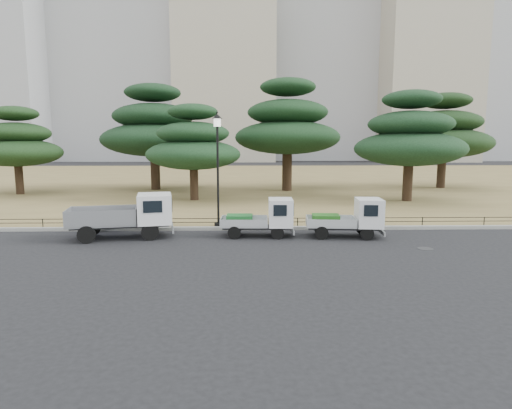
{
  "coord_description": "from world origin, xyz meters",
  "views": [
    {
      "loc": [
        -0.46,
        -17.2,
        4.05
      ],
      "look_at": [
        0.0,
        2.0,
        1.3
      ],
      "focal_mm": 30.0,
      "sensor_mm": 36.0,
      "label": 1
    }
  ],
  "objects_px": {
    "truck_kei_rear": "(350,218)",
    "tarp_pile": "(101,219)",
    "street_lamp": "(218,151)",
    "truck_kei_front": "(263,218)",
    "truck_large": "(128,214)"
  },
  "relations": [
    {
      "from": "truck_kei_rear",
      "to": "street_lamp",
      "type": "distance_m",
      "value": 6.78
    },
    {
      "from": "street_lamp",
      "to": "truck_kei_rear",
      "type": "bearing_deg",
      "value": -18.05
    },
    {
      "from": "tarp_pile",
      "to": "truck_kei_front",
      "type": "bearing_deg",
      "value": -12.3
    },
    {
      "from": "truck_kei_front",
      "to": "tarp_pile",
      "type": "relative_size",
      "value": 1.92
    },
    {
      "from": "truck_kei_front",
      "to": "truck_kei_rear",
      "type": "xyz_separation_m",
      "value": [
        3.78,
        -0.24,
        0.02
      ]
    },
    {
      "from": "truck_large",
      "to": "tarp_pile",
      "type": "bearing_deg",
      "value": 122.7
    },
    {
      "from": "truck_kei_rear",
      "to": "street_lamp",
      "type": "height_order",
      "value": "street_lamp"
    },
    {
      "from": "street_lamp",
      "to": "tarp_pile",
      "type": "relative_size",
      "value": 3.19
    },
    {
      "from": "truck_large",
      "to": "truck_kei_front",
      "type": "relative_size",
      "value": 1.43
    },
    {
      "from": "truck_kei_rear",
      "to": "tarp_pile",
      "type": "bearing_deg",
      "value": 176.09
    },
    {
      "from": "truck_large",
      "to": "truck_kei_rear",
      "type": "bearing_deg",
      "value": -11.83
    },
    {
      "from": "truck_large",
      "to": "truck_kei_front",
      "type": "bearing_deg",
      "value": -9.75
    },
    {
      "from": "truck_large",
      "to": "truck_kei_front",
      "type": "xyz_separation_m",
      "value": [
        5.84,
        0.16,
        -0.21
      ]
    },
    {
      "from": "truck_kei_front",
      "to": "street_lamp",
      "type": "xyz_separation_m",
      "value": [
        -2.06,
        1.66,
        2.88
      ]
    },
    {
      "from": "truck_large",
      "to": "tarp_pile",
      "type": "relative_size",
      "value": 2.75
    }
  ]
}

